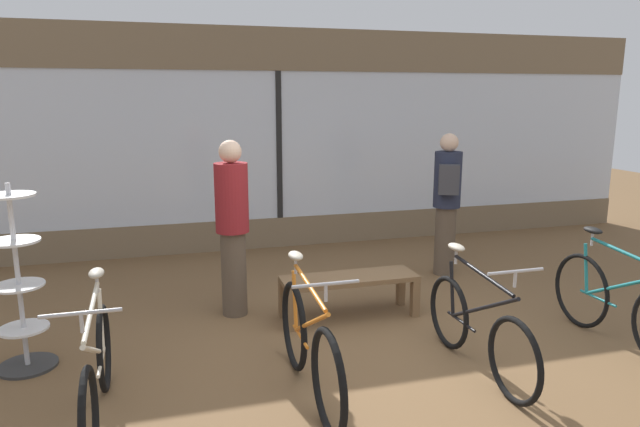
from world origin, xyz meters
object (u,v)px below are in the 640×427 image
Objects in this scene: bicycle_far_right at (619,304)px; bicycle_right at (477,328)px; display_bench at (349,283)px; customer_near_rack at (232,224)px; bicycle_far_left at (97,373)px; customer_by_window at (447,200)px; bicycle_left at (309,346)px; accessory_rack at (20,294)px.

bicycle_right is at bearing -177.35° from bicycle_far_right.
display_bench is 1.34m from customer_near_rack.
bicycle_far_left is 4.66m from customer_by_window.
bicycle_far_right is 3.73m from customer_near_rack.
bicycle_right is (2.94, -0.02, -0.01)m from bicycle_far_left.
bicycle_right is 2.70m from customer_by_window.
accessory_rack is (-2.17, 1.10, 0.25)m from bicycle_left.
bicycle_left is at bearing -179.71° from bicycle_right.
display_bench is 0.77× the size of customer_near_rack.
bicycle_left is at bearing -26.90° from accessory_rack.
bicycle_right is 1.05× the size of accessory_rack.
bicycle_left is 3.50m from customer_by_window.
display_bench is (2.31, 1.39, -0.02)m from bicycle_far_left.
bicycle_far_right is at bearing -78.33° from customer_by_window.
accessory_rack is at bearing 168.63° from bicycle_far_right.
accessory_rack is 1.13× the size of display_bench.
bicycle_right is at bearing -65.81° from display_bench.
bicycle_far_right is at bearing -11.37° from accessory_rack.
display_bench is (-2.12, 1.34, -0.05)m from bicycle_far_right.
bicycle_left is at bearing -1.04° from bicycle_far_left.
bicycle_far_right is at bearing 0.63° from bicycle_far_left.
customer_near_rack is at bearing 151.77° from bicycle_far_right.
customer_by_window is (3.94, 2.42, 0.59)m from bicycle_far_left.
customer_near_rack is (1.18, 1.79, 0.58)m from bicycle_far_left.
customer_near_rack is at bearing 99.97° from bicycle_left.
customer_near_rack is (1.85, 0.72, 0.31)m from accessory_rack.
customer_near_rack is 1.01× the size of customer_by_window.
display_bench is at bearing 6.08° from accessory_rack.
bicycle_right is at bearing 0.29° from bicycle_left.
customer_near_rack reaches higher than customer_by_window.
customer_by_window is at bearing 32.05° from display_bench.
customer_near_rack reaches higher than bicycle_right.
bicycle_far_left is at bearing 179.61° from bicycle_right.
bicycle_far_left is 0.97× the size of customer_by_window.
accessory_rack is 3.01m from display_bench.
bicycle_far_right is 2.48m from customer_by_window.
bicycle_far_right is 2.51m from display_bench.
customer_by_window is at bearing 101.67° from bicycle_far_right.
bicycle_far_left is 4.43m from bicycle_far_right.
bicycle_far_right is at bearing -32.31° from display_bench.
accessory_rack is at bearing -158.79° from customer_near_rack.
customer_by_window is (1.64, 1.02, 0.61)m from display_bench.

